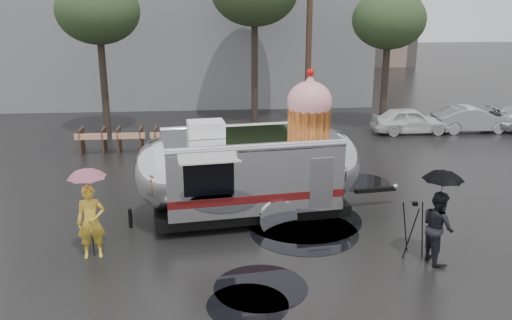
{
  "coord_description": "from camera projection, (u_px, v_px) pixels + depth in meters",
  "views": [
    {
      "loc": [
        -2.23,
        -11.87,
        6.22
      ],
      "look_at": [
        -0.98,
        2.67,
        1.74
      ],
      "focal_mm": 38.0,
      "sensor_mm": 36.0,
      "label": 1
    }
  ],
  "objects": [
    {
      "name": "ground",
      "position": [
        305.0,
        258.0,
        13.32
      ],
      "size": [
        120.0,
        120.0,
        0.0
      ],
      "primitive_type": "plane",
      "color": "black",
      "rests_on": "ground"
    },
    {
      "name": "tree_right",
      "position": [
        389.0,
        21.0,
        24.7
      ],
      "size": [
        3.36,
        3.36,
        6.42
      ],
      "color": "#382D26",
      "rests_on": "ground"
    },
    {
      "name": "tree_left",
      "position": [
        98.0,
        12.0,
        23.52
      ],
      "size": [
        3.64,
        3.64,
        6.95
      ],
      "color": "#382D26",
      "rests_on": "ground"
    },
    {
      "name": "parked_cars",
      "position": [
        509.0,
        116.0,
        25.5
      ],
      "size": [
        13.2,
        1.9,
        1.5
      ],
      "color": "silver",
      "rests_on": "ground"
    },
    {
      "name": "puddles",
      "position": [
        304.0,
        230.0,
        14.86
      ],
      "size": [
        6.31,
        9.18,
        0.01
      ],
      "color": "black",
      "rests_on": "ground"
    },
    {
      "name": "person_left",
      "position": [
        91.0,
        222.0,
        13.15
      ],
      "size": [
        0.72,
        0.53,
        1.85
      ],
      "primitive_type": "imported",
      "rotation": [
        0.0,
        0.0,
        0.14
      ],
      "color": "gold",
      "rests_on": "ground"
    },
    {
      "name": "barricade_row",
      "position": [
        130.0,
        139.0,
        22.2
      ],
      "size": [
        4.3,
        0.8,
        1.0
      ],
      "color": "#473323",
      "rests_on": "ground"
    },
    {
      "name": "umbrella_black",
      "position": [
        442.0,
        185.0,
        12.63
      ],
      "size": [
        1.17,
        1.17,
        2.35
      ],
      "color": "black",
      "rests_on": "ground"
    },
    {
      "name": "umbrella_pink",
      "position": [
        87.0,
        183.0,
        12.85
      ],
      "size": [
        1.12,
        1.12,
        2.31
      ],
      "color": "pink",
      "rests_on": "ground"
    },
    {
      "name": "airstream_trailer",
      "position": [
        252.0,
        167.0,
        15.33
      ],
      "size": [
        8.02,
        3.69,
        4.34
      ],
      "rotation": [
        0.0,
        0.0,
        0.13
      ],
      "color": "silver",
      "rests_on": "ground"
    },
    {
      "name": "tripod",
      "position": [
        413.0,
        224.0,
        13.24
      ],
      "size": [
        0.52,
        0.59,
        1.43
      ],
      "rotation": [
        0.0,
        0.0,
        -0.02
      ],
      "color": "black",
      "rests_on": "ground"
    },
    {
      "name": "person_right",
      "position": [
        438.0,
        227.0,
        12.94
      ],
      "size": [
        0.59,
        0.91,
        1.79
      ],
      "primitive_type": "imported",
      "rotation": [
        0.0,
        0.0,
        1.7
      ],
      "color": "black",
      "rests_on": "ground"
    },
    {
      "name": "utility_pole",
      "position": [
        309.0,
        29.0,
        25.5
      ],
      "size": [
        1.6,
        0.28,
        9.0
      ],
      "color": "#473323",
      "rests_on": "ground"
    }
  ]
}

